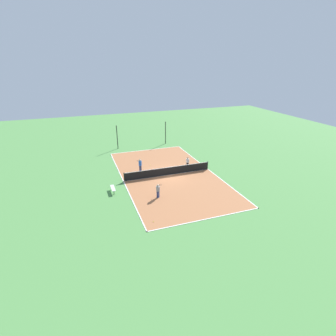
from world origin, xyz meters
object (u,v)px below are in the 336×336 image
Objects in this scene: player_near_blue at (140,165)px; fence_post_back_right at (165,133)px; tennis_ball_midcourt at (150,165)px; bench at (113,188)px; player_baseline_gray at (158,190)px; tennis_ball_left_sideline at (132,173)px; tennis_net at (168,171)px; player_far_white at (188,162)px; fence_post_back_left at (117,137)px; tennis_ball_near_net at (153,221)px.

player_near_blue is 12.03m from fence_post_back_right.
bench is at bearing -134.45° from tennis_ball_midcourt.
player_baseline_gray is at bearing -111.45° from fence_post_back_right.
player_near_blue reaches higher than tennis_ball_left_sideline.
fence_post_back_right is (3.84, 11.95, 1.23)m from tennis_net.
player_near_blue is 24.39× the size of tennis_ball_midcourt.
tennis_ball_midcourt is 1.00× the size of tennis_ball_left_sideline.
player_baseline_gray is at bearing -124.13° from bench.
bench reaches higher than tennis_ball_left_sideline.
tennis_ball_left_sideline is (-6.93, 0.70, -0.74)m from player_far_white.
tennis_ball_midcourt is 8.90m from fence_post_back_left.
tennis_ball_midcourt is (-4.15, 2.33, -0.74)m from player_far_white.
fence_post_back_left is at bearing -11.58° from bench.
tennis_ball_left_sideline is (-1.05, 0.06, -0.92)m from player_near_blue.
tennis_ball_left_sideline is at bearing -90.22° from fence_post_back_left.
fence_post_back_left reaches higher than player_baseline_gray.
tennis_net is at bearing -72.19° from fence_post_back_left.
bench is 14.38m from fence_post_back_left.
fence_post_back_right is (8.23, 20.62, 1.73)m from tennis_ball_near_net.
tennis_ball_near_net is (2.33, -6.60, -0.33)m from bench.
tennis_ball_left_sideline is at bearing -127.88° from fence_post_back_right.
tennis_ball_near_net is at bearing 66.24° from player_far_white.
tennis_net is 12.61m from fence_post_back_left.
bench is at bearing 109.41° from tennis_ball_near_net.
player_baseline_gray reaches higher than tennis_ball_left_sideline.
tennis_ball_midcourt is (5.62, 5.73, -0.33)m from bench.
fence_post_back_left is at bearing 89.78° from tennis_ball_left_sideline.
bench is at bearing 32.08° from player_far_white.
player_near_blue is (-2.82, 1.97, 0.42)m from tennis_net.
tennis_ball_left_sideline is (2.83, 4.10, -0.33)m from bench.
fence_post_back_left is (-3.84, 11.95, 1.23)m from tennis_net.
tennis_ball_left_sideline is 0.02× the size of fence_post_back_left.
player_far_white is at bearing -94.22° from fence_post_back_right.
fence_post_back_left is (2.87, 14.02, 1.40)m from bench.
bench is (-6.71, -2.07, -0.16)m from tennis_net.
fence_post_back_right reaches higher than bench.
fence_post_back_left is at bearing 108.35° from tennis_ball_midcourt.
player_far_white reaches higher than tennis_ball_left_sideline.
player_baseline_gray reaches higher than bench.
tennis_net is at bearing 11.42° from player_baseline_gray.
player_far_white is at bearing -2.29° from player_baseline_gray.
player_baseline_gray is 20.72× the size of tennis_ball_near_net.
tennis_ball_midcourt is at bearing -44.45° from bench.
player_baseline_gray reaches higher than tennis_ball_midcourt.
player_far_white is 20.39× the size of tennis_ball_near_net.
fence_post_back_right is (7.68, 0.00, 0.00)m from fence_post_back_left.
tennis_net is at bearing -136.35° from player_near_blue.
tennis_ball_left_sideline is (-3.88, 2.03, -0.49)m from tennis_net.
fence_post_back_left reaches higher than tennis_ball_near_net.
player_near_blue is at bearing 42.01° from player_baseline_gray.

